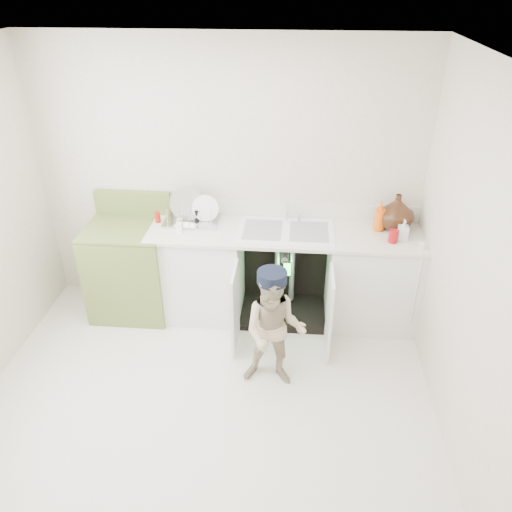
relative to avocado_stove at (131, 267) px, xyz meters
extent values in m
plane|color=beige|center=(0.90, -1.18, -0.46)|extent=(3.50, 3.50, 0.00)
cube|color=beige|center=(0.90, 0.32, 0.79)|extent=(3.50, 2.50, 0.02)
cube|color=beige|center=(0.90, -2.68, 0.79)|extent=(3.50, 2.50, 0.02)
cube|color=beige|center=(2.65, -1.18, 0.79)|extent=(2.50, 3.00, 0.02)
plane|color=white|center=(0.90, -1.18, 2.04)|extent=(3.50, 3.50, 0.00)
cube|color=white|center=(0.65, 0.02, -0.03)|extent=(0.80, 0.60, 0.86)
cube|color=white|center=(2.25, 0.02, -0.03)|extent=(0.80, 0.60, 0.86)
cube|color=black|center=(1.45, 0.29, -0.03)|extent=(0.80, 0.06, 0.86)
cube|color=black|center=(1.45, 0.02, -0.43)|extent=(0.80, 0.60, 0.06)
cylinder|color=gray|center=(1.38, 0.12, -0.01)|extent=(0.05, 0.05, 0.70)
cylinder|color=gray|center=(1.52, 0.12, -0.01)|extent=(0.05, 0.05, 0.70)
cylinder|color=gray|center=(1.45, 0.07, 0.16)|extent=(0.07, 0.18, 0.07)
cube|color=white|center=(1.05, -0.48, -0.06)|extent=(0.03, 0.40, 0.76)
cube|color=white|center=(1.85, -0.48, -0.06)|extent=(0.02, 0.40, 0.76)
cube|color=white|center=(1.45, 0.02, 0.42)|extent=(2.44, 0.64, 0.03)
cube|color=white|center=(1.45, 0.31, 0.51)|extent=(2.44, 0.02, 0.15)
cube|color=white|center=(1.45, 0.02, 0.43)|extent=(0.85, 0.55, 0.02)
cube|color=gray|center=(1.25, 0.02, 0.44)|extent=(0.34, 0.40, 0.01)
cube|color=gray|center=(1.66, 0.02, 0.44)|extent=(0.34, 0.40, 0.01)
cylinder|color=silver|center=(1.45, 0.24, 0.53)|extent=(0.03, 0.03, 0.17)
cylinder|color=silver|center=(1.45, 0.18, 0.60)|extent=(0.02, 0.14, 0.02)
cylinder|color=silver|center=(1.56, 0.24, 0.48)|extent=(0.04, 0.04, 0.06)
cylinder|color=white|center=(2.58, -0.29, 0.09)|extent=(0.01, 0.01, 0.70)
cube|color=white|center=(2.58, -0.20, 0.47)|extent=(0.04, 0.02, 0.06)
cube|color=silver|center=(0.59, 0.14, 0.45)|extent=(0.50, 0.33, 0.02)
cylinder|color=silver|center=(0.54, 0.16, 0.54)|extent=(0.31, 0.11, 0.30)
cylinder|color=white|center=(0.72, 0.14, 0.53)|extent=(0.24, 0.06, 0.24)
cylinder|color=silver|center=(0.39, 0.04, 0.53)|extent=(0.01, 0.01, 0.14)
cylinder|color=silver|center=(0.49, 0.04, 0.53)|extent=(0.01, 0.01, 0.14)
cylinder|color=silver|center=(0.59, 0.04, 0.53)|extent=(0.01, 0.01, 0.14)
cylinder|color=silver|center=(0.69, 0.04, 0.53)|extent=(0.01, 0.01, 0.14)
cylinder|color=silver|center=(0.78, 0.04, 0.53)|extent=(0.01, 0.01, 0.14)
imported|color=#411B12|center=(2.41, 0.16, 0.60)|extent=(0.31, 0.31, 0.32)
imported|color=#DF570B|center=(2.27, 0.12, 0.58)|extent=(0.11, 0.11, 0.27)
imported|color=silver|center=(2.45, -0.04, 0.53)|extent=(0.08, 0.08, 0.18)
cylinder|color=#A40E11|center=(2.36, -0.10, 0.49)|extent=(0.08, 0.08, 0.11)
cylinder|color=#A3150E|center=(0.28, 0.10, 0.49)|extent=(0.05, 0.05, 0.10)
cylinder|color=tan|center=(0.50, 0.02, 0.48)|extent=(0.06, 0.06, 0.08)
cylinder|color=black|center=(0.64, 0.14, 0.50)|extent=(0.04, 0.04, 0.12)
cube|color=white|center=(0.52, -0.08, 0.48)|extent=(0.05, 0.05, 0.09)
cube|color=#5D7131|center=(0.00, -0.01, -0.03)|extent=(0.72, 0.65, 0.87)
cube|color=#5D7131|center=(0.00, -0.01, 0.42)|extent=(0.72, 0.65, 0.02)
cube|color=#5D7131|center=(0.00, 0.28, 0.54)|extent=(0.72, 0.06, 0.23)
cylinder|color=black|center=(-0.18, -0.17, 0.42)|extent=(0.16, 0.16, 0.02)
cylinder|color=silver|center=(-0.18, -0.17, 0.43)|extent=(0.19, 0.19, 0.01)
cylinder|color=black|center=(-0.18, 0.15, 0.42)|extent=(0.16, 0.16, 0.02)
cylinder|color=silver|center=(-0.18, 0.15, 0.43)|extent=(0.19, 0.19, 0.01)
cylinder|color=black|center=(0.18, -0.17, 0.42)|extent=(0.16, 0.16, 0.02)
cylinder|color=silver|center=(0.18, -0.17, 0.43)|extent=(0.19, 0.19, 0.01)
cylinder|color=black|center=(0.18, 0.15, 0.42)|extent=(0.16, 0.16, 0.02)
cylinder|color=silver|center=(0.18, 0.15, 0.43)|extent=(0.19, 0.19, 0.01)
imported|color=tan|center=(1.41, -0.89, 0.05)|extent=(0.51, 0.41, 1.01)
cylinder|color=black|center=(1.41, -0.89, 0.52)|extent=(0.23, 0.23, 0.09)
cube|color=black|center=(1.41, -0.79, 0.49)|extent=(0.17, 0.10, 0.01)
cube|color=black|center=(1.48, -0.32, 0.26)|extent=(0.07, 0.01, 0.14)
cube|color=#26F23F|center=(1.48, -0.33, 0.26)|extent=(0.06, 0.00, 0.12)
camera|label=1|loc=(1.53, -3.91, 2.47)|focal=35.00mm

